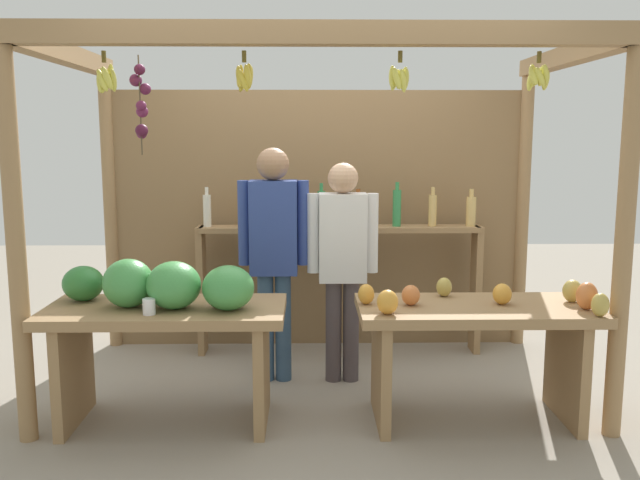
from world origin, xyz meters
The scene contains 7 objects.
ground_plane centered at (0.00, 0.00, 0.00)m, with size 12.00×12.00×0.00m, color gray.
market_stall centered at (0.00, 0.41, 1.31)m, with size 3.42×1.86×2.27m.
fruit_counter_left centered at (-0.91, -0.66, 0.67)m, with size 1.38×0.64×0.99m.
fruit_counter_right centered at (0.91, -0.66, 0.54)m, with size 1.40×0.64×0.87m.
bottle_shelf_unit centered at (0.17, 0.66, 0.81)m, with size 2.19×0.22×1.34m.
vendor_man centered at (-0.31, 0.05, 0.97)m, with size 0.48×0.22×1.61m.
vendor_woman centered at (0.16, 0.03, 0.90)m, with size 0.48×0.20×1.51m.
Camera 1 is at (-0.08, -4.47, 1.68)m, focal length 37.78 mm.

